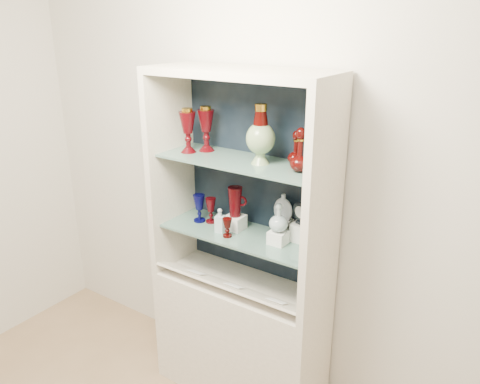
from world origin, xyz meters
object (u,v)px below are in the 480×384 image
Objects in this scene: ruby_decanter_a at (300,147)px; cameo_medallion at (300,213)px; pedestal_lamp_right at (206,129)px; enamel_urn at (261,134)px; pedestal_lamp_left at (188,130)px; ruby_decanter_b at (296,147)px; flat_flask at (283,207)px; ruby_goblet_small at (227,228)px; lidded_bowl at (319,167)px; clear_square_bottle at (220,220)px; ruby_pitcher at (235,202)px; cobalt_goblet at (199,208)px; ruby_goblet_tall at (211,210)px; clear_round_decanter at (279,218)px.

cameo_medallion is (-0.03, 0.10, -0.38)m from ruby_decanter_a.
pedestal_lamp_right is 0.82× the size of enamel_urn.
pedestal_lamp_left is at bearing -175.84° from enamel_urn.
ruby_decanter_b is at bearing -150.74° from cameo_medallion.
ruby_decanter_a is 1.98× the size of cameo_medallion.
ruby_decanter_a is at bearing -42.57° from flat_flask.
ruby_goblet_small is (-0.15, -0.08, -0.52)m from enamel_urn.
enamel_urn is at bearing 177.46° from lidded_bowl.
enamel_urn is 2.19× the size of clear_square_bottle.
pedestal_lamp_right is at bearing 161.06° from ruby_pitcher.
lidded_bowl is at bearing -0.88° from cobalt_goblet.
cobalt_goblet is at bearing -171.26° from flat_flask.
pedestal_lamp_left is 0.78m from lidded_bowl.
clear_square_bottle is (0.19, -0.05, -0.01)m from cobalt_goblet.
pedestal_lamp_left is 0.46m from cobalt_goblet.
flat_flask reaches higher than ruby_goblet_tall.
clear_square_bottle is at bearing -175.79° from lidded_bowl.
pedestal_lamp_right is 0.72m from lidded_bowl.
cameo_medallion is (0.20, 0.09, -0.41)m from enamel_urn.
pedestal_lamp_left is 0.52m from clear_square_bottle.
clear_square_bottle is 0.35m from clear_round_decanter.
ruby_goblet_small is at bearing -171.86° from lidded_bowl.
flat_flask is at bearing 12.08° from cobalt_goblet.
ruby_decanter_a reaches higher than cameo_medallion.
pedestal_lamp_right reaches higher than ruby_goblet_tall.
flat_flask is at bearing 154.48° from lidded_bowl.
cobalt_goblet is (-0.64, 0.01, -0.46)m from ruby_decanter_a.
ruby_pitcher is (0.17, 0.00, 0.09)m from ruby_goblet_tall.
ruby_decanter_b reaches higher than ruby_goblet_small.
ruby_decanter_a is 1.75× the size of clear_square_bottle.
ruby_pitcher is (-0.51, 0.04, -0.30)m from lidded_bowl.
pedestal_lamp_left reaches higher than flat_flask.
ruby_pitcher is at bearing 0.37° from ruby_goblet_tall.
ruby_decanter_b is 0.20m from lidded_bowl.
pedestal_lamp_left is 1.65× the size of clear_round_decanter.
cameo_medallion is at bearing 10.92° from ruby_decanter_b.
ruby_goblet_tall is at bearing 168.10° from ruby_pitcher.
clear_square_bottle is at bearing -160.42° from ruby_decanter_b.
enamel_urn is at bearing 14.12° from clear_square_bottle.
ruby_decanter_b is 1.21× the size of flat_flask.
pedestal_lamp_left is at bearing -178.70° from lidded_bowl.
lidded_bowl is at bearing -28.86° from flat_flask.
cameo_medallion is at bearing -2.60° from ruby_pitcher.
ruby_goblet_tall is 1.40× the size of ruby_goblet_small.
lidded_bowl is at bearing 1.30° from pedestal_lamp_left.
cobalt_goblet is 1.10× the size of ruby_goblet_tall.
flat_flask reaches higher than cameo_medallion.
ruby_decanter_b is (-0.07, 0.09, -0.03)m from ruby_decanter_a.
ruby_decanter_a is at bearing -3.74° from ruby_goblet_tall.
lidded_bowl is 0.78m from ruby_goblet_tall.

